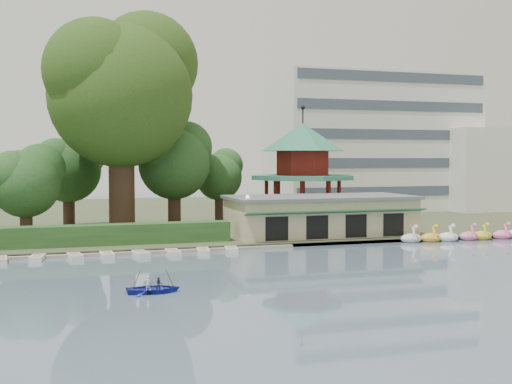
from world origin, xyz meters
name	(u,v)px	position (x,y,z in m)	size (l,w,h in m)	color
ground_plane	(310,286)	(0.00, 0.00, 0.00)	(220.00, 220.00, 0.00)	slate
shore	(171,214)	(0.00, 52.00, 0.20)	(220.00, 70.00, 0.40)	#424930
embankment	(237,247)	(0.00, 17.30, 0.15)	(220.00, 0.60, 0.30)	gray
dock	(98,254)	(-12.00, 17.20, 0.12)	(34.00, 1.60, 0.24)	gray
boathouse	(320,215)	(10.00, 21.97, 2.37)	(18.60, 9.39, 3.90)	#BEB288
pavilion	(303,163)	(12.00, 32.00, 7.48)	(12.40, 12.40, 13.50)	#BEB288
office_building	(390,147)	(32.67, 49.00, 9.73)	(38.00, 18.00, 20.00)	silver
hedge	(60,236)	(-15.00, 20.50, 1.30)	(30.00, 2.00, 1.80)	#295222
lamp_post	(248,210)	(1.50, 19.00, 3.34)	(0.36, 0.36, 4.28)	black
big_tree	(122,84)	(-8.81, 28.23, 15.43)	(15.72, 14.65, 22.81)	#3A281C
small_trees	(79,169)	(-13.06, 31.48, 6.92)	(39.46, 16.89, 11.78)	#3A281C
swan_boats	(483,235)	(25.14, 16.54, 0.40)	(17.50, 2.08, 1.92)	silver
moored_rowboats	(74,256)	(-13.98, 15.83, 0.18)	(27.18, 2.69, 0.36)	silver
rowboat_with_passengers	(153,285)	(-9.76, 0.83, 0.47)	(4.68, 3.45, 2.01)	#232DA6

